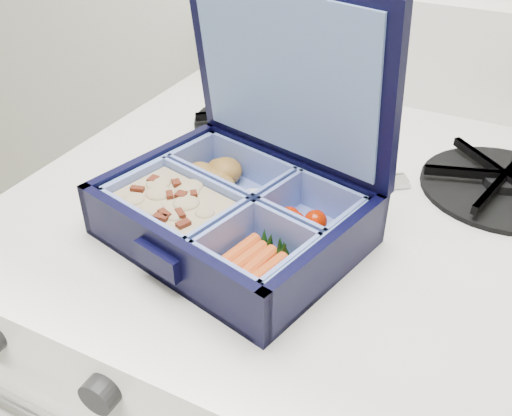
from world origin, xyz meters
The scene contains 4 objects.
bento_box centered at (0.47, 1.53, 0.98)m, with size 0.24×0.19×0.06m, color black, non-canonical shape.
burner_grate centered at (0.70, 1.75, 0.97)m, with size 0.18×0.18×0.03m, color black.
burner_grate_rear centered at (0.38, 1.77, 0.96)m, with size 0.17×0.17×0.02m, color black.
fork centered at (0.51, 1.65, 0.96)m, with size 0.03×0.19×0.01m, color #B5B5B5, non-canonical shape.
Camera 1 is at (0.70, 1.13, 1.31)m, focal length 40.00 mm.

